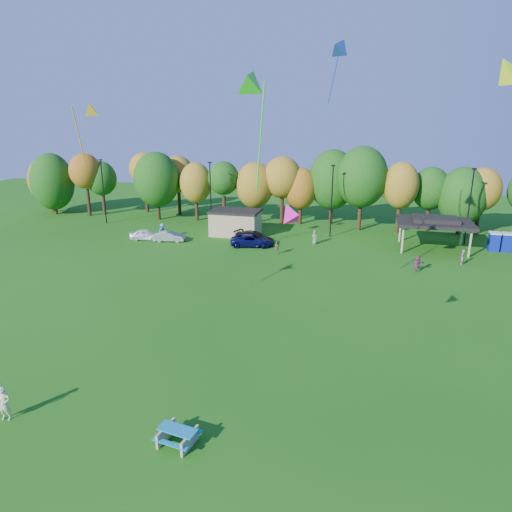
% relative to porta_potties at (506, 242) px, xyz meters
% --- Properties ---
extents(ground, '(160.00, 160.00, 0.00)m').
position_rel_porta_potties_xyz_m(ground, '(-21.99, -38.18, -1.10)').
color(ground, '#19600F').
rests_on(ground, ground).
extents(tree_line, '(93.57, 10.55, 11.15)m').
position_rel_porta_potties_xyz_m(tree_line, '(-23.01, 7.33, 4.82)').
color(tree_line, black).
rests_on(tree_line, ground).
extents(lamp_posts, '(64.50, 0.25, 9.09)m').
position_rel_porta_potties_xyz_m(lamp_posts, '(-19.99, 1.82, 3.80)').
color(lamp_posts, black).
rests_on(lamp_posts, ground).
extents(utility_building, '(6.30, 4.30, 3.25)m').
position_rel_porta_potties_xyz_m(utility_building, '(-31.99, -0.18, 0.54)').
color(utility_building, tan).
rests_on(utility_building, ground).
extents(pavilion, '(8.20, 6.20, 3.77)m').
position_rel_porta_potties_xyz_m(pavilion, '(-7.99, -1.18, 2.13)').
color(pavilion, tan).
rests_on(pavilion, ground).
extents(porta_potties, '(3.75, 1.80, 2.18)m').
position_rel_porta_potties_xyz_m(porta_potties, '(0.00, 0.00, 0.00)').
color(porta_potties, '#0C1E9C').
rests_on(porta_potties, ground).
extents(picnic_table, '(2.06, 1.80, 0.79)m').
position_rel_porta_potties_xyz_m(picnic_table, '(-23.44, -38.93, -0.64)').
color(picnic_table, tan).
rests_on(picnic_table, ground).
extents(kite_flyer, '(0.73, 0.55, 1.82)m').
position_rel_porta_potties_xyz_m(kite_flyer, '(-32.57, -39.35, -0.19)').
color(kite_flyer, beige).
rests_on(kite_flyer, ground).
extents(car_a, '(4.12, 2.14, 1.34)m').
position_rel_porta_potties_xyz_m(car_a, '(-42.10, -5.34, -0.43)').
color(car_a, white).
rests_on(car_a, ground).
extents(car_b, '(3.97, 1.99, 1.25)m').
position_rel_porta_potties_xyz_m(car_b, '(-38.96, -5.30, -0.47)').
color(car_b, '#98999D').
rests_on(car_b, ground).
extents(car_c, '(5.40, 3.25, 1.40)m').
position_rel_porta_potties_xyz_m(car_c, '(-28.56, -5.01, -0.40)').
color(car_c, '#0C0F4D').
rests_on(car_c, ground).
extents(car_d, '(5.36, 3.38, 1.45)m').
position_rel_porta_potties_xyz_m(car_d, '(-28.60, -3.67, -0.37)').
color(car_d, black).
rests_on(car_d, ground).
extents(far_person_0, '(1.53, 0.75, 1.58)m').
position_rel_porta_potties_xyz_m(far_person_0, '(-10.39, -10.01, -0.31)').
color(far_person_0, '#933D74').
rests_on(far_person_0, ground).
extents(far_person_1, '(0.91, 0.88, 1.53)m').
position_rel_porta_potties_xyz_m(far_person_1, '(-25.05, -7.58, -0.33)').
color(far_person_1, olive).
rests_on(far_person_1, ground).
extents(far_person_2, '(0.49, 0.64, 1.58)m').
position_rel_porta_potties_xyz_m(far_person_2, '(-5.69, -6.60, -0.31)').
color(far_person_2, '#BC589D').
rests_on(far_person_2, ground).
extents(far_person_3, '(1.12, 1.36, 1.84)m').
position_rel_porta_potties_xyz_m(far_person_3, '(-40.52, -3.88, -0.18)').
color(far_person_3, '#5790C0').
rests_on(far_person_3, ground).
extents(far_person_4, '(0.97, 0.98, 1.71)m').
position_rel_porta_potties_xyz_m(far_person_4, '(-21.49, -2.18, -0.24)').
color(far_person_4, '#618158').
rests_on(far_person_4, ground).
extents(kite_1, '(1.56, 3.26, 5.41)m').
position_rel_porta_potties_xyz_m(kite_1, '(-38.21, -20.56, 14.17)').
color(kite_1, '#F3AC19').
extents(kite_9, '(1.99, 2.90, 4.61)m').
position_rel_porta_potties_xyz_m(kite_9, '(-18.13, -20.82, 18.22)').
color(kite_9, navy).
extents(kite_12, '(3.27, 2.20, 5.52)m').
position_rel_porta_potties_xyz_m(kite_12, '(-9.55, -29.99, 15.66)').
color(kite_12, '#D3F71A').
extents(kite_13, '(1.76, 4.50, 7.59)m').
position_rel_porta_potties_xyz_m(kite_13, '(-22.57, -28.31, 15.57)').
color(kite_13, '#22C51A').
extents(kite_14, '(1.63, 1.60, 1.30)m').
position_rel_porta_potties_xyz_m(kite_14, '(-19.01, -35.26, 9.43)').
color(kite_14, '#E70C8E').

